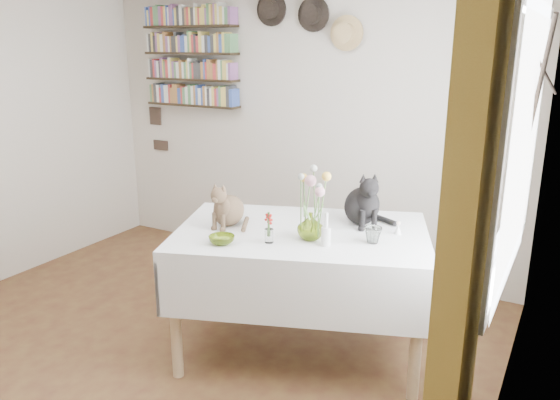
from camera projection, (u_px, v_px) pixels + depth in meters
The scene contains 16 objects.
room at pixel (109, 181), 2.97m from camera, with size 4.08×4.58×2.58m.
window at pixel (518, 165), 2.68m from camera, with size 0.12×1.52×1.32m.
curtain at pixel (461, 275), 2.01m from camera, with size 0.12×0.38×2.10m, color brown.
dining_table at pixel (301, 261), 3.48m from camera, with size 1.82×1.48×0.84m.
tabby_cat at pixel (229, 202), 3.49m from camera, with size 0.20×0.26×0.30m, color brown, non-canonical shape.
black_cat at pixel (362, 196), 3.52m from camera, with size 0.24×0.31×0.37m, color black, non-canonical shape.
flower_vase at pixel (310, 226), 3.25m from camera, with size 0.16×0.16×0.17m, color #A5BD39.
green_bowl at pixel (222, 240), 3.20m from camera, with size 0.15×0.15×0.05m, color #A5BD39.
drinking_glass at pixel (373, 235), 3.20m from camera, with size 0.11×0.11×0.10m, color white.
candlestick at pixel (326, 235), 3.15m from camera, with size 0.06×0.06×0.20m.
berry_jar at pixel (269, 228), 3.19m from camera, with size 0.05×0.05×0.21m.
porcelain_figurine at pixel (398, 228), 3.35m from camera, with size 0.05×0.05×0.09m.
flower_bouquet at pixel (312, 184), 3.19m from camera, with size 0.17×0.13×0.39m.
bookshelf_unit at pixel (191, 57), 5.13m from camera, with size 1.00×0.16×0.91m.
wall_hats at pixel (309, 19), 4.50m from camera, with size 0.98×0.09×0.48m.
wall_art_plaques at pixel (158, 128), 5.64m from camera, with size 0.21×0.02×0.44m.
Camera 1 is at (2.22, -2.06, 1.97)m, focal length 35.00 mm.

